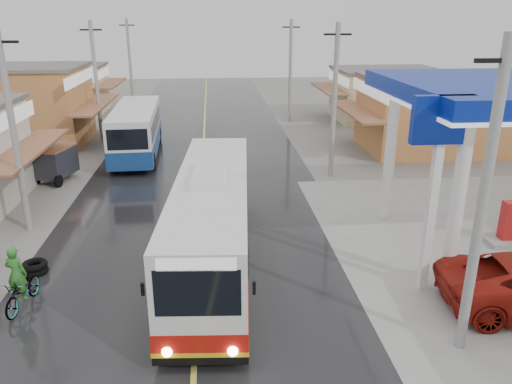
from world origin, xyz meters
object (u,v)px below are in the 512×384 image
at_px(second_bus, 136,130).
at_px(tyre_stack, 35,268).
at_px(tricycle_far, 55,162).
at_px(coach_bus, 213,221).
at_px(cyclist, 21,287).

height_order(second_bus, tyre_stack, second_bus).
bearing_deg(tricycle_far, coach_bus, -36.13).
bearing_deg(cyclist, coach_bus, 29.50).
xyz_separation_m(tricycle_far, tyre_stack, (2.13, -10.31, -0.84)).
distance_m(coach_bus, cyclist, 6.20).
distance_m(tricycle_far, tyre_stack, 10.56).
relative_size(second_bus, tyre_stack, 10.82).
xyz_separation_m(coach_bus, tyre_stack, (-6.08, 0.00, -1.49)).
relative_size(coach_bus, cyclist, 5.47).
distance_m(second_bus, cyclist, 17.06).
relative_size(cyclist, tricycle_far, 0.77).
height_order(coach_bus, second_bus, coach_bus).
bearing_deg(tyre_stack, second_bus, 84.20).
distance_m(coach_bus, tyre_stack, 6.26).
height_order(second_bus, cyclist, second_bus).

